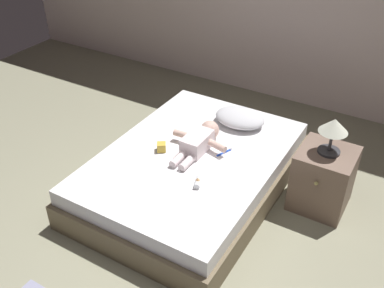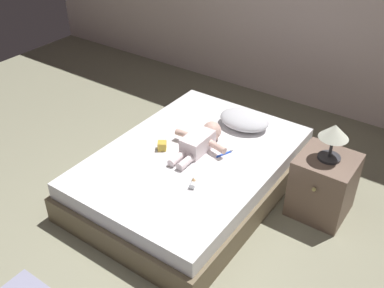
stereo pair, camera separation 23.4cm
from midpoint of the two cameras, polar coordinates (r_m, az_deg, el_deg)
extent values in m
plane|color=gray|center=(3.25, -4.09, -16.38)|extent=(8.00, 8.00, 0.00)
cube|color=brown|center=(3.83, 1.75, -4.43)|extent=(1.40, 1.98, 0.23)
cube|color=white|center=(3.72, 1.80, -2.21)|extent=(1.35, 1.90, 0.14)
ellipsoid|color=silver|center=(4.06, 8.37, 3.07)|extent=(0.46, 0.35, 0.13)
cube|color=white|center=(3.68, 2.55, 0.11)|extent=(0.17, 0.30, 0.15)
sphere|color=beige|center=(3.84, 4.33, 1.68)|extent=(0.16, 0.16, 0.16)
cylinder|color=beige|center=(3.79, 0.85, 1.21)|extent=(0.18, 0.07, 0.06)
cylinder|color=beige|center=(3.65, 5.09, -0.39)|extent=(0.18, 0.09, 0.06)
cylinder|color=white|center=(3.57, -0.05, -1.92)|extent=(0.06, 0.18, 0.06)
cylinder|color=white|center=(3.53, 1.09, -2.39)|extent=(0.06, 0.18, 0.06)
cube|color=blue|center=(3.69, 5.97, -1.33)|extent=(0.07, 0.15, 0.01)
cube|color=white|center=(3.72, 6.91, -0.81)|extent=(0.02, 0.03, 0.01)
cube|color=#765E4F|center=(3.70, 18.26, -5.11)|extent=(0.44, 0.44, 0.52)
sphere|color=tan|center=(3.45, 17.30, -5.66)|extent=(0.03, 0.03, 0.03)
cylinder|color=#333338|center=(3.55, 19.03, -1.68)|extent=(0.17, 0.17, 0.02)
cylinder|color=#333338|center=(3.49, 19.31, -0.42)|extent=(0.02, 0.02, 0.17)
cone|color=silver|center=(3.42, 19.74, 1.50)|extent=(0.22, 0.22, 0.11)
cube|color=gold|center=(3.72, -2.07, -0.26)|extent=(0.10, 0.10, 0.07)
cylinder|color=white|center=(3.34, 2.22, -5.03)|extent=(0.08, 0.12, 0.05)
cone|color=#E2AE75|center=(3.32, 2.23, -4.57)|extent=(0.03, 0.03, 0.02)
camera|label=1|loc=(0.12, -88.15, 1.25)|focal=41.49mm
camera|label=2|loc=(0.12, 91.85, -1.25)|focal=41.49mm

